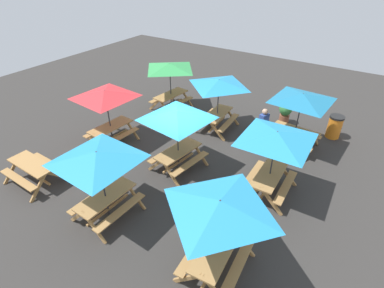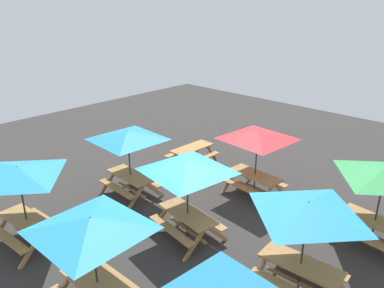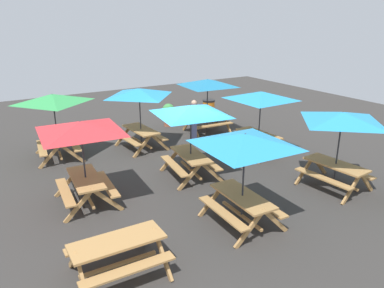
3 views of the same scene
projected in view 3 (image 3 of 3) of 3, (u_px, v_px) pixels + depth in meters
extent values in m
plane|color=#33302D|center=(183.00, 174.00, 11.97)|extent=(29.40, 29.40, 0.00)
cube|color=#A87A44|center=(117.00, 241.00, 7.13)|extent=(0.74, 1.81, 0.05)
cube|color=#A87A44|center=(129.00, 270.00, 6.77)|extent=(0.30, 1.81, 0.04)
cube|color=#A87A44|center=(109.00, 240.00, 7.67)|extent=(0.30, 1.81, 0.04)
cube|color=#A87A44|center=(83.00, 282.00, 6.58)|extent=(0.80, 0.08, 0.81)
cube|color=#A87A44|center=(73.00, 260.00, 7.17)|extent=(0.80, 0.08, 0.81)
cube|color=#A87A44|center=(163.00, 255.00, 7.32)|extent=(0.80, 0.08, 0.81)
cube|color=#A87A44|center=(148.00, 237.00, 7.92)|extent=(0.80, 0.08, 0.81)
cube|color=#A87A44|center=(119.00, 264.00, 7.30)|extent=(0.10, 1.56, 0.06)
cube|color=#A87A44|center=(58.00, 138.00, 13.10)|extent=(1.87, 0.91, 0.05)
cube|color=#A87A44|center=(42.00, 148.00, 12.98)|extent=(1.82, 0.48, 0.04)
cube|color=#A87A44|center=(75.00, 144.00, 13.41)|extent=(1.82, 0.48, 0.04)
cube|color=#A87A44|center=(46.00, 143.00, 13.75)|extent=(0.16, 0.80, 0.81)
cube|color=#A87A44|center=(67.00, 140.00, 14.04)|extent=(0.16, 0.80, 0.81)
cube|color=#A87A44|center=(50.00, 157.00, 12.41)|extent=(0.16, 0.80, 0.81)
cube|color=#A87A44|center=(72.00, 153.00, 12.70)|extent=(0.16, 0.80, 0.81)
cube|color=#A87A44|center=(59.00, 152.00, 13.27)|extent=(1.56, 0.26, 0.06)
cylinder|color=#2D2D33|center=(56.00, 127.00, 12.97)|extent=(0.04, 0.04, 2.30)
pyramid|color=green|center=(53.00, 98.00, 12.64)|extent=(2.23, 2.23, 0.28)
cube|color=#A87A44|center=(141.00, 129.00, 14.08)|extent=(1.84, 0.81, 0.05)
cube|color=#A87A44|center=(128.00, 139.00, 13.88)|extent=(1.81, 0.37, 0.04)
cube|color=#A87A44|center=(154.00, 134.00, 14.47)|extent=(1.81, 0.37, 0.04)
cube|color=#A87A44|center=(124.00, 135.00, 14.61)|extent=(0.11, 0.80, 0.81)
cube|color=#A87A44|center=(140.00, 132.00, 15.00)|extent=(0.11, 0.80, 0.81)
cube|color=#A87A44|center=(142.00, 146.00, 13.40)|extent=(0.11, 0.80, 0.81)
cube|color=#A87A44|center=(160.00, 142.00, 13.79)|extent=(0.11, 0.80, 0.81)
cube|color=#A87A44|center=(141.00, 142.00, 14.25)|extent=(1.56, 0.16, 0.06)
cylinder|color=#2D2D33|center=(140.00, 119.00, 13.95)|extent=(0.04, 0.04, 2.30)
pyramid|color=#268CC6|center=(139.00, 92.00, 13.62)|extent=(2.12, 2.12, 0.28)
cube|color=#A87A44|center=(336.00, 164.00, 10.79)|extent=(1.85, 0.84, 0.05)
cube|color=#A87A44|center=(323.00, 178.00, 10.58)|extent=(1.82, 0.40, 0.04)
cube|color=#A87A44|center=(346.00, 169.00, 11.19)|extent=(1.82, 0.40, 0.04)
cube|color=#A87A44|center=(304.00, 170.00, 11.30)|extent=(0.12, 0.80, 0.81)
cube|color=#A87A44|center=(319.00, 165.00, 11.71)|extent=(0.12, 0.80, 0.81)
cube|color=#A87A44|center=(352.00, 189.00, 10.11)|extent=(0.12, 0.80, 0.81)
cube|color=#A87A44|center=(366.00, 182.00, 10.52)|extent=(0.12, 0.80, 0.81)
cube|color=#A87A44|center=(334.00, 181.00, 10.96)|extent=(1.56, 0.20, 0.06)
cylinder|color=#2D2D33|center=(338.00, 151.00, 10.66)|extent=(0.04, 0.04, 2.30)
pyramid|color=#268CC6|center=(342.00, 117.00, 10.33)|extent=(2.16, 2.16, 0.28)
cube|color=#A87A44|center=(242.00, 196.00, 8.90)|extent=(1.83, 0.77, 0.05)
cube|color=#A87A44|center=(223.00, 212.00, 8.74)|extent=(1.81, 0.33, 0.04)
cube|color=#A87A44|center=(260.00, 202.00, 9.25)|extent=(1.81, 0.33, 0.04)
cube|color=#A87A44|center=(212.00, 200.00, 9.50)|extent=(0.09, 0.80, 0.81)
cube|color=#A87A44|center=(235.00, 194.00, 9.83)|extent=(0.09, 0.80, 0.81)
cube|color=#A87A44|center=(249.00, 229.00, 8.21)|extent=(0.09, 0.80, 0.81)
cube|color=#A87A44|center=(275.00, 221.00, 8.54)|extent=(0.09, 0.80, 0.81)
cube|color=#A87A44|center=(241.00, 215.00, 9.07)|extent=(1.56, 0.13, 0.06)
cylinder|color=#2D2D33|center=(243.00, 180.00, 8.77)|extent=(0.04, 0.04, 2.30)
pyramid|color=#268CC6|center=(245.00, 140.00, 8.44)|extent=(2.83, 2.83, 0.28)
cube|color=#A87A44|center=(86.00, 178.00, 9.89)|extent=(1.85, 0.84, 0.05)
cube|color=#A87A44|center=(65.00, 192.00, 9.75)|extent=(1.82, 0.41, 0.04)
cube|color=#A87A44|center=(107.00, 184.00, 10.22)|extent=(1.82, 0.41, 0.04)
cube|color=#A87A44|center=(68.00, 182.00, 10.51)|extent=(0.13, 0.80, 0.81)
cube|color=#A87A44|center=(94.00, 177.00, 10.82)|extent=(0.13, 0.80, 0.81)
cube|color=#A87A44|center=(79.00, 206.00, 9.20)|extent=(0.13, 0.80, 0.81)
cube|color=#A87A44|center=(108.00, 200.00, 9.51)|extent=(0.13, 0.80, 0.81)
cube|color=#A87A44|center=(87.00, 196.00, 10.06)|extent=(1.56, 0.20, 0.06)
cylinder|color=#2D2D33|center=(84.00, 164.00, 9.75)|extent=(0.04, 0.04, 2.30)
pyramid|color=red|center=(80.00, 127.00, 9.42)|extent=(2.82, 2.82, 0.28)
cube|color=#A87A44|center=(191.00, 154.00, 11.56)|extent=(1.88, 0.94, 0.05)
cube|color=#A87A44|center=(174.00, 166.00, 11.45)|extent=(1.82, 0.51, 0.04)
cube|color=#A87A44|center=(207.00, 161.00, 11.86)|extent=(1.82, 0.51, 0.04)
cube|color=#A87A44|center=(171.00, 159.00, 12.22)|extent=(0.17, 0.80, 0.81)
cube|color=#A87A44|center=(192.00, 156.00, 12.49)|extent=(0.17, 0.80, 0.81)
cube|color=#A87A44|center=(190.00, 177.00, 10.87)|extent=(0.17, 0.80, 0.81)
cube|color=#A87A44|center=(212.00, 173.00, 11.14)|extent=(0.17, 0.80, 0.81)
cube|color=#A87A44|center=(191.00, 170.00, 11.73)|extent=(1.55, 0.29, 0.06)
cylinder|color=#2D2D33|center=(191.00, 142.00, 11.43)|extent=(0.04, 0.04, 2.30)
pyramid|color=#268CC6|center=(191.00, 110.00, 11.10)|extent=(2.80, 2.80, 0.28)
cube|color=#A87A44|center=(207.00, 116.00, 16.03)|extent=(0.83, 1.85, 0.05)
cube|color=#A87A44|center=(213.00, 125.00, 15.66)|extent=(0.39, 1.81, 0.04)
cube|color=#A87A44|center=(201.00, 119.00, 16.58)|extent=(0.39, 1.81, 0.04)
cube|color=#A87A44|center=(195.00, 128.00, 15.50)|extent=(0.80, 0.12, 0.81)
cube|color=#A87A44|center=(187.00, 124.00, 16.12)|extent=(0.80, 0.12, 0.81)
cube|color=#A87A44|center=(227.00, 124.00, 16.18)|extent=(0.80, 0.12, 0.81)
cube|color=#A87A44|center=(218.00, 120.00, 16.79)|extent=(0.80, 0.12, 0.81)
cube|color=#A87A44|center=(207.00, 127.00, 16.20)|extent=(0.18, 1.56, 0.06)
cylinder|color=#2D2D33|center=(207.00, 106.00, 15.89)|extent=(0.04, 0.04, 2.30)
pyramid|color=teal|center=(208.00, 82.00, 15.56)|extent=(2.82, 2.82, 0.28)
cube|color=#A87A44|center=(259.00, 134.00, 13.55)|extent=(1.82, 0.75, 0.05)
cube|color=#A87A44|center=(247.00, 144.00, 13.36)|extent=(1.81, 0.31, 0.04)
cube|color=#A87A44|center=(269.00, 139.00, 13.92)|extent=(1.81, 0.31, 0.04)
cube|color=#A87A44|center=(237.00, 140.00, 14.10)|extent=(0.08, 0.80, 0.81)
cube|color=#A87A44|center=(251.00, 136.00, 14.47)|extent=(0.08, 0.80, 0.81)
cube|color=#A87A44|center=(266.00, 152.00, 12.86)|extent=(0.08, 0.80, 0.81)
cube|color=#A87A44|center=(281.00, 148.00, 13.24)|extent=(0.08, 0.80, 0.81)
cube|color=#A87A44|center=(258.00, 147.00, 13.72)|extent=(1.56, 0.12, 0.06)
cylinder|color=#2D2D33|center=(259.00, 123.00, 13.41)|extent=(0.04, 0.04, 2.30)
pyramid|color=#268CC6|center=(261.00, 95.00, 13.08)|extent=(2.83, 2.83, 0.28)
cylinder|color=orange|center=(209.00, 111.00, 18.04)|extent=(0.56, 0.56, 0.90)
cylinder|color=black|center=(209.00, 101.00, 17.88)|extent=(0.59, 0.59, 0.08)
cylinder|color=#935138|center=(169.00, 121.00, 17.14)|extent=(0.44, 0.44, 0.40)
ellipsoid|color=#3D8C42|center=(168.00, 111.00, 16.97)|extent=(0.57, 0.57, 0.63)
cube|color=#2D334C|center=(194.00, 131.00, 15.02)|extent=(0.32, 0.26, 0.85)
cube|color=#334C99|center=(194.00, 113.00, 14.79)|extent=(0.41, 0.33, 0.60)
sphere|color=tan|center=(194.00, 103.00, 14.65)|extent=(0.22, 0.22, 0.22)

